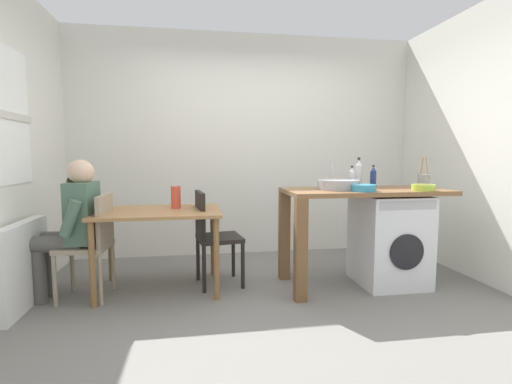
{
  "coord_description": "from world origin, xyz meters",
  "views": [
    {
      "loc": [
        -0.64,
        -2.88,
        1.24
      ],
      "look_at": [
        -0.09,
        0.45,
        0.9
      ],
      "focal_mm": 26.06,
      "sensor_mm": 36.0,
      "label": 1
    }
  ],
  "objects": [
    {
      "name": "ground_plane",
      "position": [
        0.0,
        0.0,
        0.0
      ],
      "size": [
        5.46,
        5.46,
        0.0
      ],
      "primitive_type": "plane",
      "color": "slate"
    },
    {
      "name": "wall_back",
      "position": [
        0.0,
        1.75,
        1.35
      ],
      "size": [
        4.6,
        0.1,
        2.7
      ],
      "primitive_type": "cube",
      "color": "silver",
      "rests_on": "ground_plane"
    },
    {
      "name": "radiator",
      "position": [
        -2.02,
        0.3,
        0.35
      ],
      "size": [
        0.1,
        0.8,
        0.7
      ],
      "primitive_type": "cube",
      "color": "white",
      "rests_on": "ground_plane"
    },
    {
      "name": "dining_table",
      "position": [
        -0.97,
        0.55,
        0.64
      ],
      "size": [
        1.1,
        0.76,
        0.74
      ],
      "color": "#9E7042",
      "rests_on": "ground_plane"
    },
    {
      "name": "chair_person_seat",
      "position": [
        -1.51,
        0.44,
        0.51
      ],
      "size": [
        0.43,
        0.43,
        0.9
      ],
      "rotation": [
        0.0,
        0.0,
        1.5
      ],
      "color": "gray",
      "rests_on": "ground_plane"
    },
    {
      "name": "chair_opposite",
      "position": [
        -0.49,
        0.59,
        0.51
      ],
      "size": [
        0.45,
        0.45,
        0.9
      ],
      "rotation": [
        0.0,
        0.0,
        -1.43
      ],
      "color": "black",
      "rests_on": "ground_plane"
    },
    {
      "name": "seated_person",
      "position": [
        -1.68,
        0.46,
        0.67
      ],
      "size": [
        0.51,
        0.52,
        1.2
      ],
      "rotation": [
        0.0,
        0.0,
        1.5
      ],
      "color": "#595651",
      "rests_on": "ground_plane"
    },
    {
      "name": "kitchen_counter",
      "position": [
        0.72,
        0.37,
        0.76
      ],
      "size": [
        1.5,
        0.68,
        0.92
      ],
      "color": "brown",
      "rests_on": "ground_plane"
    },
    {
      "name": "washing_machine",
      "position": [
        1.19,
        0.36,
        0.43
      ],
      "size": [
        0.6,
        0.61,
        0.86
      ],
      "color": "silver",
      "rests_on": "ground_plane"
    },
    {
      "name": "sink_basin",
      "position": [
        0.67,
        0.37,
        0.97
      ],
      "size": [
        0.38,
        0.38,
        0.09
      ],
      "primitive_type": "cylinder",
      "color": "#9EA0A5",
      "rests_on": "kitchen_counter"
    },
    {
      "name": "tap",
      "position": [
        0.67,
        0.55,
        1.06
      ],
      "size": [
        0.02,
        0.02,
        0.28
      ],
      "primitive_type": "cylinder",
      "color": "#B2B2B7",
      "rests_on": "kitchen_counter"
    },
    {
      "name": "bottle_tall_green",
      "position": [
        0.88,
        0.55,
        1.02
      ],
      "size": [
        0.06,
        0.06,
        0.21
      ],
      "color": "silver",
      "rests_on": "kitchen_counter"
    },
    {
      "name": "bottle_squat_brown",
      "position": [
        0.97,
        0.61,
        1.05
      ],
      "size": [
        0.07,
        0.07,
        0.29
      ],
      "color": "silver",
      "rests_on": "kitchen_counter"
    },
    {
      "name": "bottle_clear_small",
      "position": [
        1.09,
        0.53,
        1.02
      ],
      "size": [
        0.06,
        0.06,
        0.22
      ],
      "color": "navy",
      "rests_on": "kitchen_counter"
    },
    {
      "name": "mixing_bowl",
      "position": [
        0.82,
        0.17,
        0.95
      ],
      "size": [
        0.22,
        0.22,
        0.06
      ],
      "color": "teal",
      "rests_on": "kitchen_counter"
    },
    {
      "name": "utensil_crock",
      "position": [
        1.56,
        0.42,
        0.99
      ],
      "size": [
        0.11,
        0.11,
        0.3
      ],
      "color": "gray",
      "rests_on": "kitchen_counter"
    },
    {
      "name": "colander",
      "position": [
        1.38,
        0.15,
        0.95
      ],
      "size": [
        0.2,
        0.2,
        0.06
      ],
      "color": "#A8C63D",
      "rests_on": "kitchen_counter"
    },
    {
      "name": "vase",
      "position": [
        -0.82,
        0.65,
        0.84
      ],
      "size": [
        0.09,
        0.09,
        0.21
      ],
      "primitive_type": "cylinder",
      "color": "#D84C38",
      "rests_on": "dining_table"
    },
    {
      "name": "scissors",
      "position": [
        0.88,
        0.27,
        0.92
      ],
      "size": [
        0.15,
        0.06,
        0.01
      ],
      "color": "#B2B2B7",
      "rests_on": "kitchen_counter"
    }
  ]
}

